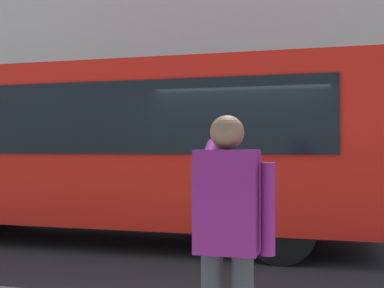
# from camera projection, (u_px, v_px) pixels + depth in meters

# --- Properties ---
(ground_plane) EXTENTS (60.00, 60.00, 0.00)m
(ground_plane) POSITION_uv_depth(u_px,v_px,m) (249.00, 253.00, 8.01)
(ground_plane) COLOR #232326
(red_bus) EXTENTS (9.05, 2.54, 3.08)m
(red_bus) POSITION_uv_depth(u_px,v_px,m) (115.00, 145.00, 9.10)
(red_bus) COLOR red
(red_bus) RESTS_ON ground_plane
(pedestrian_photographer) EXTENTS (0.53, 0.52, 1.70)m
(pedestrian_photographer) POSITION_uv_depth(u_px,v_px,m) (228.00, 226.00, 3.28)
(pedestrian_photographer) COLOR #2D2D33
(pedestrian_photographer) RESTS_ON sidewalk_curb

